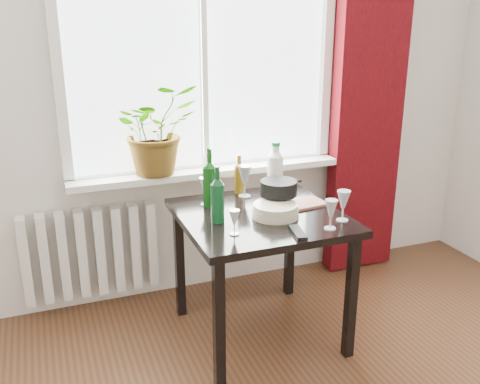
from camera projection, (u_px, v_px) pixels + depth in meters
name	position (u px, v px, depth m)	size (l,w,h in m)	color
window	(202.00, 42.00, 3.15)	(1.72, 0.08, 1.62)	white
windowsill	(208.00, 171.00, 3.34)	(1.72, 0.20, 0.04)	white
curtain	(369.00, 87.00, 3.54)	(0.50, 0.12, 2.56)	#3A0509
radiator	(91.00, 252.00, 3.25)	(0.80, 0.10, 0.55)	white
table	(260.00, 229.00, 2.90)	(0.85, 0.85, 0.74)	black
potted_plant	(156.00, 129.00, 3.14)	(0.48, 0.42, 0.54)	#217C25
wine_bottle_left	(217.00, 194.00, 2.71)	(0.07, 0.07, 0.30)	#0B3C1A
wine_bottle_right	(210.00, 177.00, 2.93)	(0.08, 0.08, 0.33)	#0B3B0D
bottle_amber	(239.00, 174.00, 3.16)	(0.06, 0.06, 0.23)	brown
cleaning_bottle	(275.00, 168.00, 3.13)	(0.09, 0.09, 0.33)	white
wineglass_front_right	(331.00, 214.00, 2.64)	(0.07, 0.07, 0.16)	#B6BDC4
wineglass_far_right	(343.00, 205.00, 2.74)	(0.07, 0.07, 0.17)	#B2B8BF
wineglass_back_center	(245.00, 181.00, 3.11)	(0.08, 0.08, 0.19)	#AFB3BC
wineglass_back_left	(206.00, 191.00, 2.97)	(0.07, 0.07, 0.16)	#B5BBC3
wineglass_front_left	(234.00, 222.00, 2.58)	(0.05, 0.05, 0.13)	silver
plate_stack	(275.00, 211.00, 2.82)	(0.25, 0.25, 0.07)	beige
fondue_pot	(278.00, 194.00, 2.93)	(0.23, 0.20, 0.16)	black
tv_remote	(298.00, 232.00, 2.60)	(0.05, 0.17, 0.02)	black
cutting_board	(302.00, 204.00, 3.00)	(0.26, 0.17, 0.01)	#9B5C46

